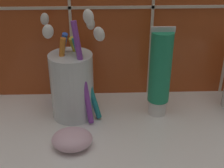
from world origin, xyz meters
TOP-DOWN VIEW (x-y plane):
  - sink_counter at (0.00, 0.00)cm, footprint 56.65×28.38cm
  - toothbrush_cup at (-12.35, 6.41)cm, footprint 11.51×11.15cm
  - toothpaste_tube at (1.98, 6.33)cm, footprint 3.74×3.56cm
  - soap_bar at (-12.00, -2.37)cm, footprint 6.00×5.25cm

SIDE VIEW (x-z plane):
  - sink_counter at x=0.00cm, z-range 0.00..2.00cm
  - soap_bar at x=-12.00cm, z-range 2.00..4.64cm
  - toothbrush_cup at x=-12.35cm, z-range -1.46..17.68cm
  - toothpaste_tube at x=1.98cm, z-range 1.96..17.40cm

